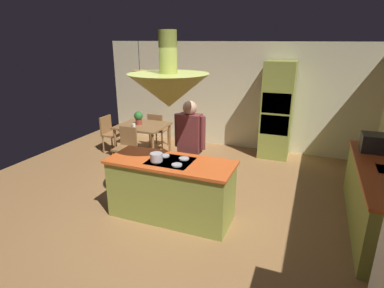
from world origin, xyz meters
name	(u,v)px	position (x,y,z in m)	size (l,w,h in m)	color
ground	(177,209)	(0.00, 0.00, 0.00)	(8.16, 8.16, 0.00)	#9E7042
wall_back	(234,96)	(0.00, 3.45, 1.27)	(6.80, 0.10, 2.55)	beige
kitchen_island	(171,189)	(0.00, -0.20, 0.46)	(1.89, 0.77, 0.94)	#939E42
counter_run_right	(378,198)	(2.84, 0.60, 0.47)	(0.73, 2.51, 0.92)	#939E42
oven_tower	(277,111)	(1.10, 3.04, 1.08)	(0.66, 0.62, 2.16)	#939E42
dining_table	(143,129)	(-1.70, 1.90, 0.66)	(1.07, 0.95, 0.76)	olive
person_at_island	(190,144)	(0.04, 0.45, 0.97)	(0.53, 0.23, 1.69)	tan
range_hood	(169,88)	(0.00, -0.20, 1.97)	(1.10, 1.10, 1.00)	#939E42
pendant_light_over_table	(140,75)	(-1.70, 1.90, 1.86)	(0.32, 0.32, 0.82)	#E0B266
chair_facing_island	(126,145)	(-1.70, 1.21, 0.50)	(0.40, 0.40, 0.87)	olive
chair_by_back_wall	(157,128)	(-1.70, 2.59, 0.50)	(0.40, 0.40, 0.87)	olive
chair_at_corner	(110,131)	(-2.61, 1.90, 0.50)	(0.40, 0.40, 0.87)	olive
potted_plant_on_table	(139,117)	(-1.80, 1.90, 0.93)	(0.20, 0.20, 0.30)	#99382D
cup_on_table	(134,125)	(-1.78, 1.66, 0.81)	(0.07, 0.07, 0.09)	white
microwave_on_counter	(377,143)	(2.84, 1.34, 1.06)	(0.46, 0.36, 0.28)	#232326
cooking_pot_on_cooktop	(156,157)	(-0.16, -0.33, 1.00)	(0.18, 0.18, 0.12)	#B2B2B7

